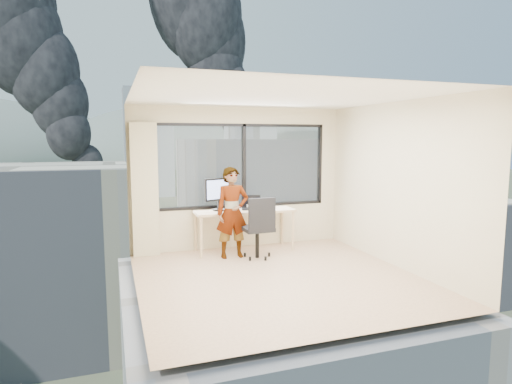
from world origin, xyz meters
name	(u,v)px	position (x,y,z in m)	size (l,w,h in m)	color
floor	(278,278)	(0.00, 0.00, 0.00)	(4.00, 4.00, 0.01)	tan
ceiling	(279,97)	(0.00, 0.00, 2.60)	(4.00, 4.00, 0.01)	white
wall_front	(354,212)	(0.00, -2.00, 1.30)	(4.00, 0.01, 2.60)	beige
wall_left	(133,196)	(-2.00, 0.00, 1.30)	(0.01, 4.00, 2.60)	beige
wall_right	(396,185)	(2.00, 0.00, 1.30)	(0.01, 4.00, 2.60)	beige
window_wall	(241,166)	(0.05, 2.00, 1.52)	(3.30, 0.16, 1.55)	black
curtain	(145,190)	(-1.72, 1.88, 1.15)	(0.45, 0.14, 2.30)	beige
desk	(244,230)	(0.00, 1.66, 0.38)	(1.80, 0.60, 0.75)	#C6B685
chair	(257,227)	(0.06, 1.11, 0.54)	(0.55, 0.55, 1.08)	black
person	(232,213)	(-0.33, 1.29, 0.78)	(0.57, 0.37, 1.55)	#2D2D33
monitor	(219,194)	(-0.44, 1.75, 1.04)	(0.59, 0.13, 0.59)	black
game_console	(254,205)	(0.26, 1.88, 0.79)	(0.31, 0.26, 0.08)	white
laptop	(252,203)	(0.14, 1.66, 0.86)	(0.35, 0.37, 0.23)	black
cellphone	(264,210)	(0.34, 1.52, 0.76)	(0.10, 0.05, 0.01)	black
pen_cup	(258,206)	(0.24, 1.62, 0.80)	(0.09, 0.09, 0.11)	black
handbag	(251,202)	(0.20, 1.88, 0.85)	(0.25, 0.13, 0.20)	#0C4D44
exterior_ground	(121,196)	(0.00, 120.00, -14.00)	(400.00, 400.00, 0.04)	#515B3D
near_bldg_a	(21,258)	(-9.00, 30.00, -7.00)	(16.00, 12.00, 14.00)	#EDE2C6
near_bldg_b	(251,213)	(12.00, 38.00, -6.00)	(14.00, 13.00, 16.00)	silver
near_bldg_c	(450,248)	(30.00, 28.00, -9.00)	(12.00, 10.00, 10.00)	#EDE2C6
far_tower_b	(148,143)	(8.00, 120.00, 1.00)	(13.00, 13.00, 30.00)	silver
far_tower_c	(250,148)	(45.00, 140.00, -1.00)	(15.00, 15.00, 26.00)	silver
hill_b	(246,159)	(100.00, 320.00, -14.00)	(300.00, 220.00, 96.00)	slate
tree_b	(228,332)	(4.00, 18.00, -9.50)	(7.60, 7.60, 9.00)	#1D551C
tree_c	(324,230)	(22.00, 40.00, -9.00)	(8.40, 8.40, 10.00)	#1D551C
smoke_plume_a	(80,25)	(-10.00, 150.00, 39.00)	(40.00, 24.00, 90.00)	black
smoke_plume_b	(250,80)	(55.00, 170.00, 27.00)	(30.00, 18.00, 70.00)	black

